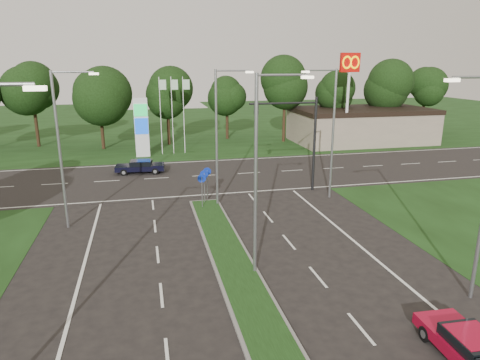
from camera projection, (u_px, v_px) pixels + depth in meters
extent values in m
cube|color=black|center=(169.00, 126.00, 65.63)|extent=(160.00, 50.00, 0.02)
cube|color=black|center=(192.00, 176.00, 36.49)|extent=(160.00, 12.00, 0.02)
cube|color=slate|center=(248.00, 296.00, 17.67)|extent=(2.00, 26.00, 0.12)
cube|color=gray|center=(361.00, 125.00, 51.93)|extent=(16.00, 9.00, 4.00)
cylinder|color=gray|center=(256.00, 179.00, 18.54)|extent=(0.16, 0.16, 9.00)
cylinder|color=gray|center=(282.00, 75.00, 17.61)|extent=(2.20, 0.10, 0.10)
cube|color=#FFF2CC|center=(307.00, 77.00, 17.87)|extent=(0.50, 0.22, 0.12)
cylinder|color=gray|center=(217.00, 140.00, 27.94)|extent=(0.16, 0.16, 9.00)
cylinder|color=gray|center=(233.00, 71.00, 27.01)|extent=(2.20, 0.10, 0.10)
cube|color=#FFF2CC|center=(250.00, 72.00, 27.27)|extent=(0.50, 0.22, 0.12)
cube|color=#FFF2CC|center=(35.00, 88.00, 10.24)|extent=(0.50, 0.22, 0.12)
cylinder|color=gray|center=(60.00, 152.00, 24.07)|extent=(0.16, 0.16, 9.00)
cylinder|color=gray|center=(72.00, 72.00, 23.14)|extent=(2.20, 0.10, 0.10)
cube|color=#FFF2CC|center=(94.00, 74.00, 23.40)|extent=(0.50, 0.22, 0.12)
cylinder|color=gray|center=(333.00, 135.00, 29.69)|extent=(0.16, 0.16, 9.00)
cylinder|color=gray|center=(321.00, 70.00, 28.29)|extent=(2.20, 0.10, 0.10)
cube|color=#FFF2CC|center=(306.00, 72.00, 28.08)|extent=(0.50, 0.22, 0.12)
cylinder|color=gray|center=(479.00, 77.00, 15.13)|extent=(2.20, 0.10, 0.10)
cube|color=#FFF2CC|center=(452.00, 80.00, 14.92)|extent=(0.50, 0.22, 0.12)
cylinder|color=black|center=(314.00, 145.00, 31.73)|extent=(0.20, 0.20, 7.00)
cylinder|color=black|center=(283.00, 103.00, 30.37)|extent=(5.00, 0.14, 0.14)
cube|color=black|center=(256.00, 108.00, 30.03)|extent=(0.28, 0.28, 0.90)
sphere|color=#FF190C|center=(257.00, 104.00, 29.78)|extent=(0.20, 0.20, 0.20)
cylinder|color=gray|center=(202.00, 193.00, 28.14)|extent=(0.06, 0.06, 2.20)
cylinder|color=#0C26A5|center=(202.00, 178.00, 27.87)|extent=(0.56, 0.04, 0.56)
cylinder|color=gray|center=(204.00, 188.00, 29.14)|extent=(0.06, 0.06, 2.20)
cylinder|color=#0C26A5|center=(204.00, 174.00, 28.88)|extent=(0.56, 0.04, 0.56)
cylinder|color=gray|center=(207.00, 185.00, 29.87)|extent=(0.06, 0.06, 2.20)
cylinder|color=#0C26A5|center=(207.00, 172.00, 29.60)|extent=(0.56, 0.04, 0.56)
cube|color=silver|center=(142.00, 128.00, 43.30)|extent=(1.40, 0.30, 6.00)
cube|color=#0CA53F|center=(141.00, 110.00, 42.65)|extent=(1.30, 0.08, 1.20)
cube|color=#0C3FBF|center=(142.00, 126.00, 43.07)|extent=(1.30, 0.08, 1.60)
cylinder|color=silver|center=(161.00, 116.00, 44.40)|extent=(0.08, 0.08, 8.00)
cube|color=#B2D8B2|center=(163.00, 85.00, 43.62)|extent=(0.70, 0.02, 1.00)
cylinder|color=silver|center=(172.00, 116.00, 44.65)|extent=(0.08, 0.08, 8.00)
cube|color=#B2D8B2|center=(174.00, 85.00, 43.88)|extent=(0.70, 0.02, 1.00)
cylinder|color=silver|center=(184.00, 116.00, 44.91)|extent=(0.08, 0.08, 8.00)
cube|color=#B2D8B2|center=(186.00, 84.00, 44.13)|extent=(0.70, 0.02, 1.00)
cylinder|color=silver|center=(347.00, 104.00, 46.52)|extent=(0.30, 0.30, 10.00)
cube|color=#BF0C07|center=(350.00, 62.00, 45.35)|extent=(2.20, 0.35, 2.00)
torus|color=#FFC600|center=(347.00, 62.00, 45.05)|extent=(1.06, 0.16, 1.06)
torus|color=#FFC600|center=(355.00, 62.00, 45.24)|extent=(1.06, 0.16, 1.06)
cylinder|color=black|center=(176.00, 125.00, 50.94)|extent=(0.36, 0.36, 4.40)
sphere|color=black|center=(175.00, 88.00, 49.80)|extent=(6.00, 6.00, 6.00)
sphere|color=black|center=(177.00, 79.00, 49.41)|extent=(4.80, 4.80, 4.80)
cube|color=#A00824|center=(470.00, 349.00, 13.74)|extent=(1.78, 4.00, 0.40)
cube|color=black|center=(473.00, 341.00, 13.57)|extent=(1.44, 1.79, 0.38)
cube|color=#A00824|center=(474.00, 335.00, 13.52)|extent=(1.35, 1.47, 0.04)
cylinder|color=black|center=(425.00, 334.00, 14.87)|extent=(0.20, 0.56, 0.55)
cylinder|color=black|center=(462.00, 330.00, 15.12)|extent=(0.20, 0.56, 0.55)
cube|color=black|center=(140.00, 167.00, 37.47)|extent=(4.26, 2.04, 0.42)
cube|color=black|center=(141.00, 163.00, 37.38)|extent=(1.94, 1.59, 0.39)
cube|color=black|center=(141.00, 161.00, 37.32)|extent=(1.60, 1.47, 0.04)
cylinder|color=black|center=(124.00, 172.00, 36.63)|extent=(0.60, 0.24, 0.58)
cylinder|color=black|center=(126.00, 168.00, 38.09)|extent=(0.60, 0.24, 0.58)
cylinder|color=black|center=(155.00, 171.00, 36.98)|extent=(0.60, 0.24, 0.58)
cylinder|color=black|center=(156.00, 167.00, 38.44)|extent=(0.60, 0.24, 0.58)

